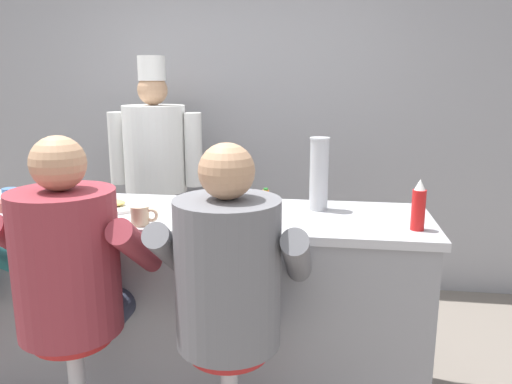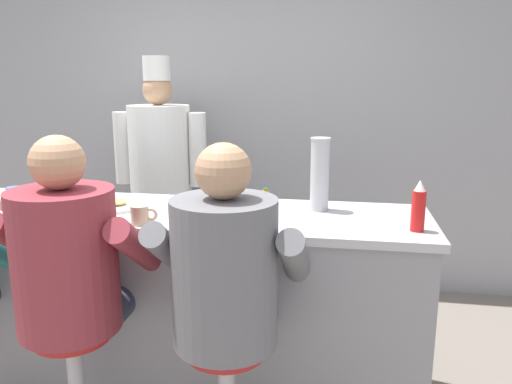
{
  "view_description": "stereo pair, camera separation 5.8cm",
  "coord_description": "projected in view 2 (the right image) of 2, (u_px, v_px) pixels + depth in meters",
  "views": [
    {
      "loc": [
        0.8,
        -2.04,
        1.66
      ],
      "look_at": [
        0.46,
        0.31,
        1.13
      ],
      "focal_mm": 35.0,
      "sensor_mm": 36.0,
      "label": 1
    },
    {
      "loc": [
        0.86,
        -2.03,
        1.66
      ],
      "look_at": [
        0.46,
        0.31,
        1.13
      ],
      "focal_mm": 35.0,
      "sensor_mm": 36.0,
      "label": 2
    }
  ],
  "objects": [
    {
      "name": "diner_seated_grey",
      "position": [
        227.0,
        279.0,
        2.01
      ],
      "size": [
        0.64,
        0.63,
        1.44
      ],
      "color": "#B2B5BA",
      "rests_on": "ground_plane"
    },
    {
      "name": "diner_seated_maroon",
      "position": [
        71.0,
        266.0,
        2.12
      ],
      "size": [
        0.65,
        0.64,
        1.46
      ],
      "color": "#B2B5BA",
      "rests_on": "ground_plane"
    },
    {
      "name": "breakfast_plate",
      "position": [
        116.0,
        206.0,
        2.6
      ],
      "size": [
        0.26,
        0.26,
        0.05
      ],
      "color": "white",
      "rests_on": "diner_counter"
    },
    {
      "name": "cereal_bowl",
      "position": [
        13.0,
        204.0,
        2.59
      ],
      "size": [
        0.13,
        0.13,
        0.05
      ],
      "color": "#B24C47",
      "rests_on": "diner_counter"
    },
    {
      "name": "cup_stack_steel",
      "position": [
        320.0,
        174.0,
        2.52
      ],
      "size": [
        0.1,
        0.1,
        0.37
      ],
      "color": "#B7BABF",
      "rests_on": "diner_counter"
    },
    {
      "name": "wall_back",
      "position": [
        235.0,
        120.0,
        4.03
      ],
      "size": [
        10.0,
        0.06,
        2.7
      ],
      "color": "#99999E",
      "rests_on": "ground_plane"
    },
    {
      "name": "mustard_bottle_yellow",
      "position": [
        223.0,
        196.0,
        2.4
      ],
      "size": [
        0.07,
        0.07,
        0.23
      ],
      "color": "yellow",
      "rests_on": "diner_counter"
    },
    {
      "name": "ketchup_bottle_red",
      "position": [
        418.0,
        207.0,
        2.18
      ],
      "size": [
        0.06,
        0.06,
        0.23
      ],
      "color": "red",
      "rests_on": "diner_counter"
    },
    {
      "name": "coffee_mug_tan",
      "position": [
        141.0,
        215.0,
        2.3
      ],
      "size": [
        0.13,
        0.08,
        0.09
      ],
      "color": "beige",
      "rests_on": "diner_counter"
    },
    {
      "name": "hot_sauce_bottle_orange",
      "position": [
        266.0,
        203.0,
        2.41
      ],
      "size": [
        0.03,
        0.03,
        0.14
      ],
      "color": "orange",
      "rests_on": "diner_counter"
    },
    {
      "name": "cook_in_whites_near",
      "position": [
        161.0,
        169.0,
        3.77
      ],
      "size": [
        0.72,
        0.46,
        1.84
      ],
      "color": "#232328",
      "rests_on": "ground_plane"
    },
    {
      "name": "water_pitcher_clear",
      "position": [
        218.0,
        189.0,
        2.55
      ],
      "size": [
        0.14,
        0.12,
        0.22
      ],
      "color": "silver",
      "rests_on": "diner_counter"
    },
    {
      "name": "napkin_dispenser_chrome",
      "position": [
        76.0,
        204.0,
        2.39
      ],
      "size": [
        0.12,
        0.07,
        0.14
      ],
      "color": "silver",
      "rests_on": "diner_counter"
    },
    {
      "name": "diner_counter",
      "position": [
        174.0,
        301.0,
        2.67
      ],
      "size": [
        2.62,
        0.68,
        1.01
      ],
      "color": "gray",
      "rests_on": "ground_plane"
    },
    {
      "name": "coffee_mug_blue",
      "position": [
        15.0,
        194.0,
        2.73
      ],
      "size": [
        0.12,
        0.08,
        0.08
      ],
      "color": "#4C7AB2",
      "rests_on": "diner_counter"
    }
  ]
}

